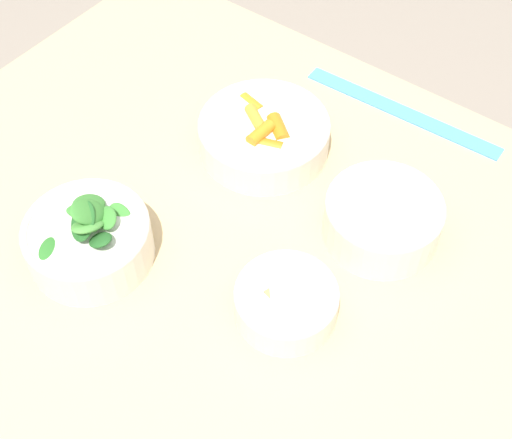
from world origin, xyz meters
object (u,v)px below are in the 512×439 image
(bowl_carrots, at_px, (264,134))
(bowl_greens, at_px, (89,238))
(ruler, at_px, (401,112))
(bowl_cookies, at_px, (286,301))
(bowl_beans_hotdog, at_px, (382,219))

(bowl_carrots, bearing_deg, bowl_greens, -102.39)
(bowl_carrots, xyz_separation_m, ruler, (0.13, 0.19, -0.03))
(bowl_cookies, distance_m, ruler, 0.41)
(bowl_beans_hotdog, bearing_deg, bowl_carrots, 170.68)
(bowl_greens, distance_m, bowl_cookies, 0.27)
(ruler, bearing_deg, bowl_carrots, -123.56)
(bowl_beans_hotdog, distance_m, bowl_cookies, 0.18)
(bowl_beans_hotdog, bearing_deg, bowl_cookies, -99.95)
(bowl_cookies, bearing_deg, bowl_greens, -162.27)
(bowl_carrots, distance_m, bowl_cookies, 0.28)
(bowl_beans_hotdog, height_order, bowl_cookies, bowl_beans_hotdog)
(bowl_carrots, bearing_deg, bowl_cookies, -48.22)
(bowl_cookies, bearing_deg, bowl_beans_hotdog, 80.05)
(bowl_beans_hotdog, bearing_deg, bowl_greens, -137.93)
(bowl_carrots, xyz_separation_m, bowl_greens, (-0.06, -0.29, 0.01))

